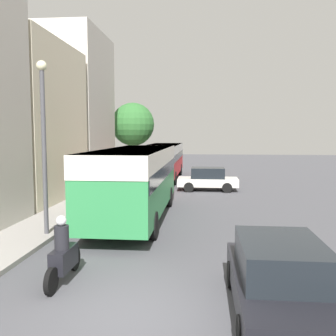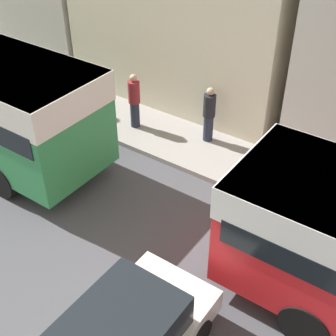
# 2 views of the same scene
# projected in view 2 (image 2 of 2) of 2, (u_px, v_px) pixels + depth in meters

# --- Properties ---
(pedestrian_near_curb) EXTENTS (0.36, 0.36, 1.73)m
(pedestrian_near_curb) POSITION_uv_depth(u_px,v_px,m) (209.00, 114.00, 13.63)
(pedestrian_near_curb) COLOR #232838
(pedestrian_near_curb) RESTS_ON sidewalk
(pedestrian_walking_away) EXTENTS (0.36, 0.36, 1.76)m
(pedestrian_walking_away) POSITION_uv_depth(u_px,v_px,m) (134.00, 100.00, 14.26)
(pedestrian_walking_away) COLOR #232838
(pedestrian_walking_away) RESTS_ON sidewalk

